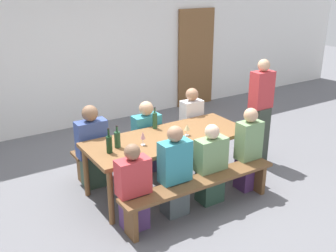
% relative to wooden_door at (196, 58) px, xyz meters
% --- Properties ---
extents(ground_plane, '(24.00, 24.00, 0.00)m').
position_rel_wooden_door_xyz_m(ground_plane, '(-2.55, -2.89, -1.05)').
color(ground_plane, slate).
extents(back_wall, '(14.00, 0.20, 3.20)m').
position_rel_wooden_door_xyz_m(back_wall, '(-2.55, 0.14, 0.55)').
color(back_wall, white).
rests_on(back_wall, ground).
extents(wooden_door, '(0.90, 0.06, 2.10)m').
position_rel_wooden_door_xyz_m(wooden_door, '(0.00, 0.00, 0.00)').
color(wooden_door, brown).
rests_on(wooden_door, ground).
extents(tasting_table, '(2.21, 0.89, 0.75)m').
position_rel_wooden_door_xyz_m(tasting_table, '(-2.55, -2.89, -0.37)').
color(tasting_table, brown).
rests_on(tasting_table, ground).
extents(bench_near, '(2.11, 0.30, 0.45)m').
position_rel_wooden_door_xyz_m(bench_near, '(-2.55, -3.63, -0.69)').
color(bench_near, brown).
rests_on(bench_near, ground).
extents(bench_far, '(2.11, 0.30, 0.45)m').
position_rel_wooden_door_xyz_m(bench_far, '(-2.55, -2.14, -0.69)').
color(bench_far, brown).
rests_on(bench_far, ground).
extents(wine_bottle_0, '(0.07, 0.07, 0.31)m').
position_rel_wooden_door_xyz_m(wine_bottle_0, '(-2.54, -2.53, -0.18)').
color(wine_bottle_0, '#234C2D').
rests_on(wine_bottle_0, tasting_table).
extents(wine_bottle_1, '(0.07, 0.07, 0.32)m').
position_rel_wooden_door_xyz_m(wine_bottle_1, '(-3.41, -2.94, -0.19)').
color(wine_bottle_1, '#143319').
rests_on(wine_bottle_1, tasting_table).
extents(wine_bottle_2, '(0.08, 0.08, 0.29)m').
position_rel_wooden_door_xyz_m(wine_bottle_2, '(-3.26, -2.84, -0.19)').
color(wine_bottle_2, '#234C2D').
rests_on(wine_bottle_2, tasting_table).
extents(wine_glass_0, '(0.07, 0.07, 0.15)m').
position_rel_wooden_door_xyz_m(wine_glass_0, '(-2.31, -2.98, -0.19)').
color(wine_glass_0, silver).
rests_on(wine_glass_0, tasting_table).
extents(wine_glass_1, '(0.06, 0.06, 0.18)m').
position_rel_wooden_door_xyz_m(wine_glass_1, '(-2.96, -2.95, -0.18)').
color(wine_glass_1, silver).
rests_on(wine_glass_1, tasting_table).
extents(seated_guest_near_0, '(0.38, 0.24, 1.05)m').
position_rel_wooden_door_xyz_m(seated_guest_near_0, '(-3.38, -3.48, -0.56)').
color(seated_guest_near_0, '#57386F').
rests_on(seated_guest_near_0, ground).
extents(seated_guest_near_1, '(0.38, 0.24, 1.15)m').
position_rel_wooden_door_xyz_m(seated_guest_near_1, '(-2.83, -3.48, -0.51)').
color(seated_guest_near_1, '#4D575A').
rests_on(seated_guest_near_1, ground).
extents(seated_guest_near_2, '(0.40, 0.24, 1.06)m').
position_rel_wooden_door_xyz_m(seated_guest_near_2, '(-2.29, -3.48, -0.56)').
color(seated_guest_near_2, '#2B4939').
rests_on(seated_guest_near_2, ground).
extents(seated_guest_near_3, '(0.33, 0.24, 1.15)m').
position_rel_wooden_door_xyz_m(seated_guest_near_3, '(-1.66, -3.48, -0.50)').
color(seated_guest_near_3, '#4E2C60').
rests_on(seated_guest_near_3, ground).
extents(seated_guest_far_0, '(0.41, 0.24, 1.17)m').
position_rel_wooden_door_xyz_m(seated_guest_far_0, '(-3.38, -2.29, -0.50)').
color(seated_guest_far_0, '#3A5543').
rests_on(seated_guest_far_0, ground).
extents(seated_guest_far_1, '(0.41, 0.24, 1.08)m').
position_rel_wooden_door_xyz_m(seated_guest_far_1, '(-2.54, -2.29, -0.54)').
color(seated_guest_far_1, '#3F375F').
rests_on(seated_guest_far_1, ground).
extents(seated_guest_far_2, '(0.33, 0.24, 1.15)m').
position_rel_wooden_door_xyz_m(seated_guest_far_2, '(-1.74, -2.29, -0.49)').
color(seated_guest_far_2, brown).
rests_on(seated_guest_far_2, ground).
extents(standing_host, '(0.33, 0.24, 1.62)m').
position_rel_wooden_door_xyz_m(standing_host, '(-0.93, -2.93, -0.26)').
color(standing_host, '#363E35').
rests_on(standing_host, ground).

